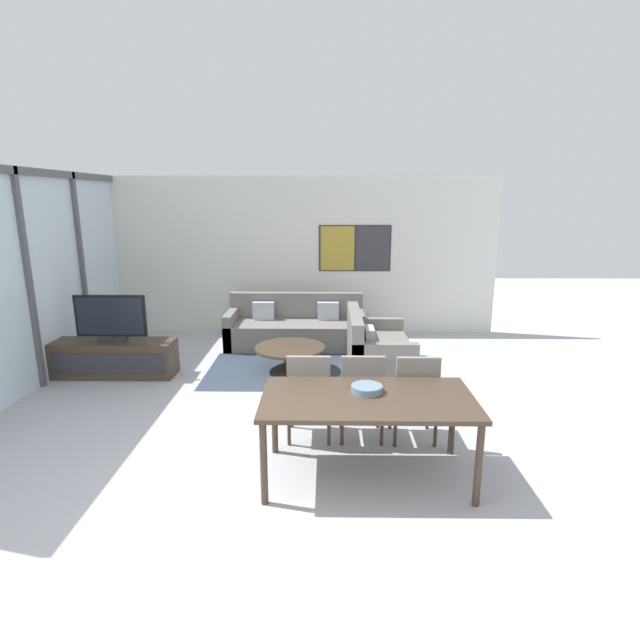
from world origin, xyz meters
The scene contains 14 objects.
ground_plane centered at (0.00, 0.00, 0.00)m, with size 24.00×24.00×0.00m, color #B2B2B7.
wall_back centered at (0.03, 5.61, 1.40)m, with size 7.33×0.09×2.80m.
window_wall_left centered at (-3.16, 2.81, 1.53)m, with size 0.07×5.61×2.80m.
area_rug centered at (0.11, 3.44, 0.00)m, with size 2.38×1.62×0.01m.
tv_console centered at (-2.33, 3.22, 0.25)m, with size 1.66×0.49×0.50m.
television centered at (-2.33, 3.22, 0.82)m, with size 0.97×0.20×0.65m.
sofa_main centered at (0.11, 4.74, 0.28)m, with size 2.27×0.87×0.85m.
sofa_side centered at (1.31, 3.51, 0.28)m, with size 0.87×1.53×0.85m.
coffee_table centered at (0.11, 3.44, 0.27)m, with size 1.01×1.01×0.36m.
dining_table centered at (0.99, 0.65, 0.69)m, with size 1.83×0.97×0.76m.
dining_chair_left centered at (0.46, 1.34, 0.52)m, with size 0.46×0.46×0.94m.
dining_chair_centre centered at (0.99, 1.35, 0.52)m, with size 0.46×0.46×0.94m.
dining_chair_right centered at (1.52, 1.32, 0.52)m, with size 0.46×0.46×0.94m.
fruit_bowl centered at (0.98, 0.75, 0.80)m, with size 0.28×0.28×0.06m.
Camera 1 is at (0.63, -3.36, 2.43)m, focal length 28.00 mm.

